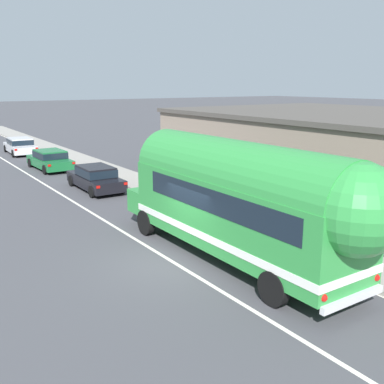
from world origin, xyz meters
TOP-DOWN VIEW (x-y plane):
  - ground_plane at (0.00, 0.00)m, footprint 300.00×300.00m
  - lane_markings at (1.66, 12.00)m, footprint 3.73×80.00m
  - sidewalk_slab at (4.80, 10.00)m, footprint 2.40×90.00m
  - roadside_building at (14.28, 3.24)m, footprint 14.02×21.11m
  - painted_bus at (1.80, -1.40)m, footprint 2.61×11.76m
  - car_lead at (2.01, 11.67)m, footprint 1.98×4.80m
  - car_second at (1.80, 19.40)m, footprint 2.11×4.79m
  - car_third at (1.89, 28.04)m, footprint 2.16×4.90m

SIDE VIEW (x-z plane):
  - ground_plane at x=0.00m, z-range 0.00..0.00m
  - lane_markings at x=1.66m, z-range 0.00..0.01m
  - sidewalk_slab at x=4.80m, z-range 0.00..0.15m
  - car_lead at x=2.01m, z-range 0.06..1.43m
  - car_second at x=1.80m, z-range 0.06..1.43m
  - car_third at x=1.89m, z-range 0.06..1.43m
  - roadside_building at x=14.28m, z-range 0.00..4.34m
  - painted_bus at x=1.80m, z-range 0.24..4.37m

